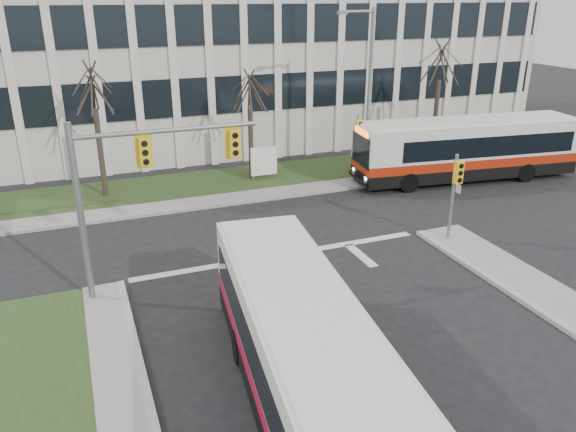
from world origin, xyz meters
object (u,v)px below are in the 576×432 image
Objects in this scene: streetlight at (367,86)px; bus_main at (308,371)px; directory_sign at (264,162)px; bus_cross at (466,151)px.

bus_main is at bearing -122.12° from streetlight.
bus_main reaches higher than directory_sign.
bus_cross is (10.69, -3.72, 0.51)m from directory_sign.
bus_cross reaches higher than bus_main.
directory_sign is at bearing -102.38° from bus_cross.
streetlight is at bearing -108.33° from bus_cross.
streetlight is 0.78× the size of bus_main.
bus_main is 21.76m from bus_cross.
streetlight is 6.96m from directory_sign.
streetlight is 0.73× the size of bus_cross.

